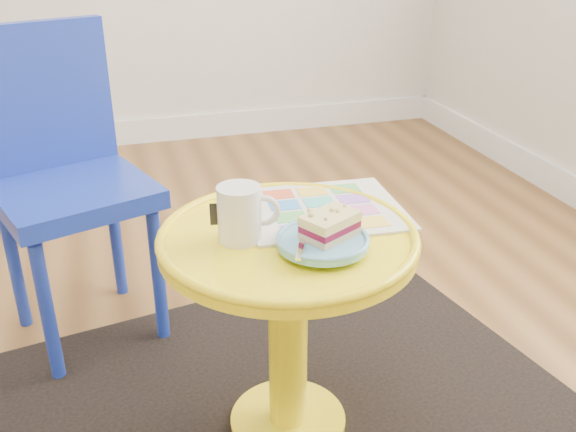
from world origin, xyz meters
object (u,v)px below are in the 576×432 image
object	(u,v)px
chair	(62,166)
plate	(323,242)
side_table	(288,294)
mug	(241,212)
newspaper	(323,209)

from	to	relation	value
chair	plate	size ratio (longest dim) A/B	4.73
side_table	chair	xyz separation A→B (m)	(-0.43, 0.55, 0.12)
plate	side_table	bearing A→B (deg)	118.86
side_table	mug	size ratio (longest dim) A/B	4.29
newspaper	mug	size ratio (longest dim) A/B	2.76
mug	plate	distance (m)	0.16
newspaper	plate	distance (m)	0.17
side_table	mug	distance (m)	0.21
newspaper	chair	bearing A→B (deg)	142.36
side_table	mug	bearing A→B (deg)	175.62
side_table	plate	distance (m)	0.17
plate	newspaper	bearing A→B (deg)	70.47
newspaper	mug	distance (m)	0.21
chair	newspaper	xyz separation A→B (m)	(0.53, -0.46, 0.02)
mug	plate	world-z (taller)	mug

